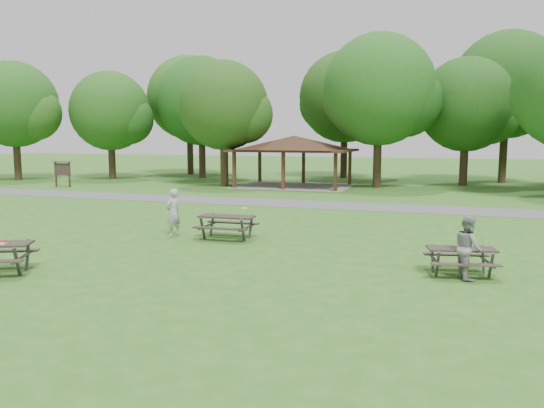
{
  "coord_description": "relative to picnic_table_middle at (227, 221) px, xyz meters",
  "views": [
    {
      "loc": [
        7.05,
        -13.97,
        3.74
      ],
      "look_at": [
        1.0,
        4.0,
        1.3
      ],
      "focal_mm": 35.0,
      "sensor_mm": 36.0,
      "label": 1
    }
  ],
  "objects": [
    {
      "name": "ground",
      "position": [
        0.61,
        -3.62,
        -0.65
      ],
      "size": [
        160.0,
        160.0,
        0.0
      ],
      "primitive_type": "plane",
      "color": "#2D611B",
      "rests_on": "ground"
    },
    {
      "name": "asphalt_path",
      "position": [
        0.61,
        10.38,
        -0.64
      ],
      "size": [
        120.0,
        3.2,
        0.02
      ],
      "primitive_type": "cube",
      "color": "#4F4F52",
      "rests_on": "ground"
    },
    {
      "name": "picnic_table_middle",
      "position": [
        0.0,
        0.0,
        0.0
      ],
      "size": [
        2.07,
        1.69,
        0.88
      ],
      "color": "#2A221E",
      "rests_on": "ground"
    },
    {
      "name": "tree_row_c",
      "position": [
        -13.29,
        25.41,
        5.89
      ],
      "size": [
        8.19,
        7.8,
        10.67
      ],
      "color": "black",
      "rests_on": "ground"
    },
    {
      "name": "tree_row_f",
      "position": [
        8.7,
        24.91,
        5.19
      ],
      "size": [
        7.35,
        7.0,
        9.55
      ],
      "color": "black",
      "rests_on": "ground"
    },
    {
      "name": "frisbee_in_flight",
      "position": [
        1.12,
        -1.05,
        0.67
      ],
      "size": [
        0.3,
        0.3,
        0.02
      ],
      "color": "yellow",
      "rests_on": "ground"
    },
    {
      "name": "tree_deep_b",
      "position": [
        -1.29,
        29.41,
        6.24
      ],
      "size": [
        8.4,
        8.0,
        11.13
      ],
      "color": "black",
      "rests_on": "ground"
    },
    {
      "name": "tree_deep_c",
      "position": [
        11.72,
        28.41,
        6.8
      ],
      "size": [
        8.82,
        8.4,
        11.9
      ],
      "color": "#322316",
      "rests_on": "ground"
    },
    {
      "name": "tree_row_e",
      "position": [
        2.71,
        21.41,
        6.14
      ],
      "size": [
        8.4,
        8.0,
        11.02
      ],
      "color": "#2F2015",
      "rests_on": "ground"
    },
    {
      "name": "frisbee_catcher",
      "position": [
        8.19,
        -3.02,
        0.19
      ],
      "size": [
        0.88,
        0.99,
        1.68
      ],
      "primitive_type": "imported",
      "rotation": [
        0.0,
        0.0,
        1.93
      ],
      "color": "gray",
      "rests_on": "ground"
    },
    {
      "name": "tree_row_a",
      "position": [
        -27.3,
        18.41,
        5.51
      ],
      "size": [
        7.56,
        7.2,
        9.97
      ],
      "color": "#302115",
      "rests_on": "ground"
    },
    {
      "name": "picnic_table_far",
      "position": [
        8.04,
        -2.69,
        -0.08
      ],
      "size": [
        2.03,
        1.76,
        0.77
      ],
      "color": "#2C2320",
      "rests_on": "ground"
    },
    {
      "name": "frisbee_thrower",
      "position": [
        -2.11,
        -0.16,
        0.24
      ],
      "size": [
        0.61,
        0.75,
        1.78
      ],
      "primitive_type": "imported",
      "rotation": [
        0.0,
        0.0,
        -1.89
      ],
      "color": "#AAA9AC",
      "rests_on": "ground"
    },
    {
      "name": "notice_board",
      "position": [
        -19.39,
        14.38,
        0.66
      ],
      "size": [
        1.6,
        0.3,
        1.88
      ],
      "color": "#332112",
      "rests_on": "ground"
    },
    {
      "name": "tree_row_d",
      "position": [
        -8.31,
        18.91,
        5.12
      ],
      "size": [
        6.93,
        6.6,
        9.27
      ],
      "color": "#322416",
      "rests_on": "ground"
    },
    {
      "name": "tree_row_b",
      "position": [
        -20.3,
        21.91,
        5.02
      ],
      "size": [
        7.14,
        6.8,
        9.28
      ],
      "color": "#2E2014",
      "rests_on": "ground"
    },
    {
      "name": "tree_deep_a",
      "position": [
        -16.29,
        28.91,
        6.48
      ],
      "size": [
        8.4,
        8.0,
        11.38
      ],
      "color": "#301E15",
      "rests_on": "ground"
    },
    {
      "name": "pavilion",
      "position": [
        -3.39,
        20.38,
        2.42
      ],
      "size": [
        8.6,
        7.01,
        3.76
      ],
      "color": "#3A1F15",
      "rests_on": "ground"
    }
  ]
}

